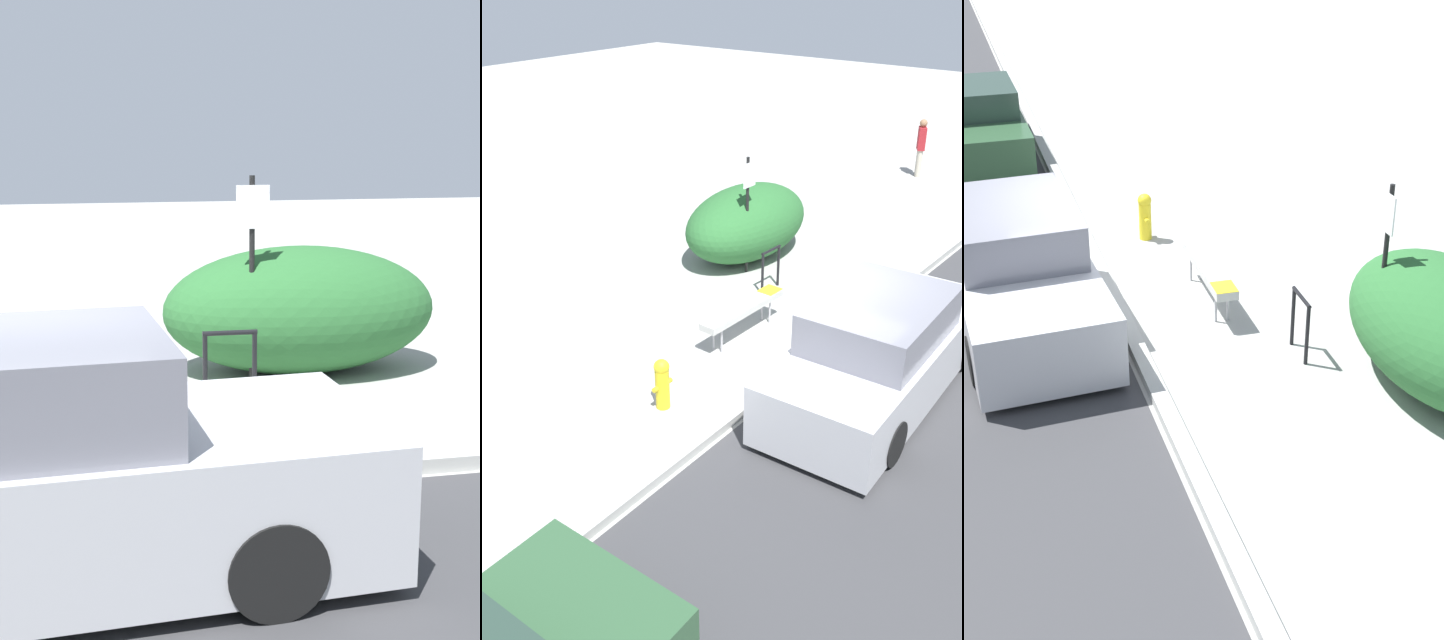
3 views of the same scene
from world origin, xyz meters
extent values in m
cylinder|color=#99999E|center=(1.04, 1.20, 0.22)|extent=(0.04, 0.04, 0.43)
cylinder|color=#99999E|center=(1.05, 1.36, 0.22)|extent=(0.04, 0.04, 0.43)
cube|color=#B2B2AD|center=(0.39, 1.29, 0.49)|extent=(1.87, 0.35, 0.12)
cube|color=yellow|center=(1.15, 1.28, 0.56)|extent=(0.37, 0.30, 0.01)
cylinder|color=black|center=(1.90, 1.94, 0.40)|extent=(0.05, 0.05, 0.80)
cylinder|color=black|center=(2.40, 1.93, 0.40)|extent=(0.05, 0.05, 0.80)
cylinder|color=black|center=(2.15, 1.94, 0.80)|extent=(0.55, 0.07, 0.05)
cylinder|color=black|center=(2.57, 2.78, 1.15)|extent=(0.06, 0.06, 2.30)
cube|color=white|center=(2.57, 2.74, 1.97)|extent=(0.36, 0.02, 0.46)
ellipsoid|color=#28602D|center=(3.25, 3.27, 0.74)|extent=(3.20, 1.91, 1.47)
cylinder|color=black|center=(1.56, -0.40, 0.30)|extent=(0.61, 0.21, 0.60)
cylinder|color=black|center=(1.64, -1.96, 0.30)|extent=(0.61, 0.21, 0.60)
cube|color=#B7B7BC|center=(0.21, -1.25, 0.54)|extent=(4.58, 1.92, 0.87)
camera|label=1|loc=(0.47, -6.49, 2.72)|focal=50.00mm
camera|label=2|loc=(-8.05, -4.75, 5.74)|focal=40.00mm
camera|label=3|loc=(11.03, -2.00, 5.74)|focal=50.00mm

